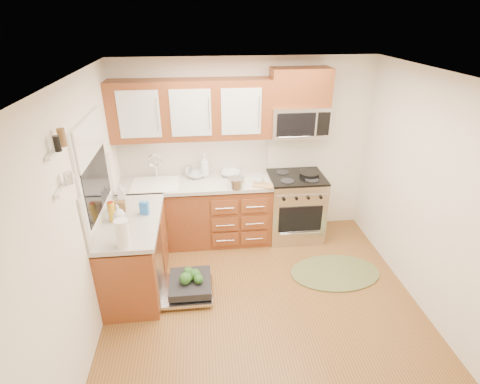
{
  "coord_description": "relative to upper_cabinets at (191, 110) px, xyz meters",
  "views": [
    {
      "loc": [
        -0.62,
        -3.2,
        3.01
      ],
      "look_at": [
        -0.18,
        0.85,
        1.03
      ],
      "focal_mm": 28.0,
      "sensor_mm": 36.0,
      "label": 1
    }
  ],
  "objects": [
    {
      "name": "microwave",
      "position": [
        1.41,
        -0.02,
        -0.18
      ],
      "size": [
        0.76,
        0.38,
        0.4
      ],
      "primitive_type": null,
      "color": "silver",
      "rests_on": "ground"
    },
    {
      "name": "countertop_left",
      "position": [
        -0.71,
        -1.05,
        -0.97
      ],
      "size": [
        0.64,
        1.27,
        0.05
      ],
      "primitive_type": "cube",
      "color": "beige",
      "rests_on": "base_cabinet_left"
    },
    {
      "name": "dishwasher",
      "position": [
        -0.13,
        -1.27,
        -1.77
      ],
      "size": [
        0.7,
        0.6,
        0.2
      ],
      "primitive_type": null,
      "color": "silver",
      "rests_on": "ground"
    },
    {
      "name": "ceiling",
      "position": [
        0.73,
        -1.57,
        0.62
      ],
      "size": [
        3.5,
        3.5,
        0.0
      ],
      "primitive_type": "plane",
      "rotation": [
        3.14,
        0.0,
        0.0
      ],
      "color": "white",
      "rests_on": "ground"
    },
    {
      "name": "stock_pot",
      "position": [
        0.54,
        -0.35,
        -0.88
      ],
      "size": [
        0.24,
        0.24,
        0.13
      ],
      "primitive_type": "cylinder",
      "rotation": [
        0.0,
        0.0,
        0.13
      ],
      "color": "silver",
      "rests_on": "countertop_back"
    },
    {
      "name": "cup",
      "position": [
        0.85,
        -0.28,
        -0.9
      ],
      "size": [
        0.16,
        0.16,
        0.1
      ],
      "primitive_type": "imported",
      "rotation": [
        0.0,
        0.0,
        0.32
      ],
      "color": "#999999",
      "rests_on": "countertop_back"
    },
    {
      "name": "wall_front",
      "position": [
        0.73,
        -3.33,
        -0.62
      ],
      "size": [
        3.5,
        0.04,
        2.5
      ],
      "primitive_type": "cube",
      "color": "white",
      "rests_on": "ground"
    },
    {
      "name": "base_cabinet_left",
      "position": [
        -0.72,
        -1.05,
        -1.45
      ],
      "size": [
        0.6,
        1.25,
        0.85
      ],
      "primitive_type": "cube",
      "color": "maroon",
      "rests_on": "ground"
    },
    {
      "name": "wall_right",
      "position": [
        2.48,
        -1.57,
        -0.62
      ],
      "size": [
        0.04,
        3.5,
        2.5
      ],
      "primitive_type": "cube",
      "color": "white",
      "rests_on": "ground"
    },
    {
      "name": "cabinet_over_mw",
      "position": [
        1.41,
        0.0,
        0.26
      ],
      "size": [
        0.76,
        0.35,
        0.47
      ],
      "primitive_type": "cube",
      "color": "maroon",
      "rests_on": "ground"
    },
    {
      "name": "sink",
      "position": [
        -0.52,
        -0.16,
        -1.07
      ],
      "size": [
        0.62,
        0.5,
        0.26
      ],
      "primitive_type": null,
      "color": "white",
      "rests_on": "ground"
    },
    {
      "name": "cutting_board",
      "position": [
        0.91,
        -0.35,
        -0.94
      ],
      "size": [
        0.32,
        0.26,
        0.02
      ],
      "primitive_type": "cube",
      "rotation": [
        0.0,
        0.0,
        -0.37
      ],
      "color": "#A37B4A",
      "rests_on": "countertop_back"
    },
    {
      "name": "bowl_b",
      "position": [
        0.02,
        0.03,
        -0.91
      ],
      "size": [
        0.31,
        0.31,
        0.08
      ],
      "primitive_type": "imported",
      "rotation": [
        0.0,
        0.0,
        0.37
      ],
      "color": "#999999",
      "rests_on": "countertop_back"
    },
    {
      "name": "wall_left",
      "position": [
        -1.02,
        -1.57,
        -0.62
      ],
      "size": [
        0.04,
        3.5,
        2.5
      ],
      "primitive_type": "cube",
      "color": "white",
      "rests_on": "ground"
    },
    {
      "name": "soap_bottle_a",
      "position": [
        0.14,
        0.04,
        -0.79
      ],
      "size": [
        0.14,
        0.14,
        0.33
      ],
      "primitive_type": "imported",
      "rotation": [
        0.0,
        0.0,
        -0.15
      ],
      "color": "#999999",
      "rests_on": "countertop_back"
    },
    {
      "name": "soap_bottle_b",
      "position": [
        -0.9,
        -0.52,
        -0.86
      ],
      "size": [
        0.09,
        0.09,
        0.18
      ],
      "primitive_type": "imported",
      "rotation": [
        0.0,
        0.0,
        0.09
      ],
      "color": "#999999",
      "rests_on": "countertop_left"
    },
    {
      "name": "wall_back",
      "position": [
        0.73,
        0.18,
        -0.62
      ],
      "size": [
        3.5,
        0.04,
        2.5
      ],
      "primitive_type": "cube",
      "color": "white",
      "rests_on": "ground"
    },
    {
      "name": "floor",
      "position": [
        0.73,
        -1.57,
        -1.88
      ],
      "size": [
        3.5,
        3.5,
        0.0
      ],
      "primitive_type": "plane",
      "color": "brown",
      "rests_on": "ground"
    },
    {
      "name": "blue_carton",
      "position": [
        -0.57,
        -0.96,
        -0.87
      ],
      "size": [
        0.11,
        0.08,
        0.15
      ],
      "primitive_type": "cube",
      "rotation": [
        0.0,
        0.0,
        -0.26
      ],
      "color": "blue",
      "rests_on": "countertop_left"
    },
    {
      "name": "shelf_upper",
      "position": [
        -0.99,
        -1.92,
        0.17
      ],
      "size": [
        0.04,
        0.4,
        0.03
      ],
      "primitive_type": "cube",
      "color": "white",
      "rests_on": "ground"
    },
    {
      "name": "countertop_back",
      "position": [
        0.0,
        -0.14,
        -0.97
      ],
      "size": [
        2.07,
        0.64,
        0.05
      ],
      "primitive_type": "cube",
      "color": "beige",
      "rests_on": "base_cabinet_back"
    },
    {
      "name": "skillet",
      "position": [
        1.58,
        -0.16,
        -0.9
      ],
      "size": [
        0.3,
        0.3,
        0.05
      ],
      "primitive_type": "cylinder",
      "rotation": [
        0.0,
        0.0,
        0.13
      ],
      "color": "black",
      "rests_on": "range"
    },
    {
      "name": "backsplash_left",
      "position": [
        -1.01,
        -1.05,
        -0.67
      ],
      "size": [
        0.02,
        1.25,
        0.57
      ],
      "primitive_type": "cube",
      "color": "beige",
      "rests_on": "ground"
    },
    {
      "name": "shelf_lower",
      "position": [
        -0.99,
        -1.92,
        -0.12
      ],
      "size": [
        0.04,
        0.4,
        0.03
      ],
      "primitive_type": "cube",
      "color": "white",
      "rests_on": "ground"
    },
    {
      "name": "soap_bottle_c",
      "position": [
        -0.84,
        -1.06,
        -0.86
      ],
      "size": [
        0.18,
        0.18,
        0.19
      ],
      "primitive_type": "imported",
      "rotation": [
        0.0,
        0.0,
        0.24
      ],
      "color": "#999999",
      "rests_on": "countertop_left"
    },
    {
      "name": "bowl_a",
      "position": [
        0.5,
        0.03,
        -0.92
      ],
      "size": [
        0.31,
        0.31,
        0.06
      ],
      "primitive_type": "imported",
      "rotation": [
        0.0,
        0.0,
        -0.2
      ],
      "color": "#999999",
      "rests_on": "countertop_back"
    },
    {
      "name": "red_bottle",
      "position": [
        -0.9,
        -1.08,
        -0.83
      ],
      "size": [
        0.07,
        0.07,
        0.24
      ],
      "primitive_type": "cylinder",
      "rotation": [
        0.0,
        0.0,
        -0.21
      ],
      "color": "#AE240E",
      "rests_on": "countertop_left"
    },
    {
      "name": "window",
      "position": [
        -1.01,
        -1.07,
        -0.32
      ],
      "size": [
        0.03,
        1.05,
        1.05
      ],
      "primitive_type": null,
      "color": "white",
      "rests_on": "ground"
    },
    {
      "name": "range",
      "position": [
        1.41,
        -0.15,
        -1.4
      ],
      "size": [
        0.76,
        0.64,
        0.95
      ],
      "primitive_type": null,
      "color": "silver",
      "rests_on": "ground"
    },
    {
      "name": "rug",
      "position": [
        1.72,
        -1.1,
        -1.86
      ],
      "size": [
        1.27,
        0.97,
        0.02
      ],
      "primitive_type": null,
      "rotation": [
        0.0,
        0.0,
        -0.22
      ],
      "color": "olive",
      "rests_on": "ground"
    },
    {
      "name": "upper_cabinets",
      "position": [
        0.0,
        0.0,
        0.0
      ],
      "size": [
        2.05,
        0.35,
        0.75
      ],
      "primitive_type": null,
      "color": "maroon",
      "rests_on": "ground"
    },
    {
      "name": "wooden_box",
      "position": [
        -0.85,
        -0.86,
        -0.89
      ],
      "size": [
        0.13,
        0.09,
        0.12
      ],
      "primitive_type": "cube",
      "rotation": [
        0.0,
        0.0,
        0.06
      ],
      "color": "brown",
      "rests_on": "countertop_left"
    },
    {
      "name": "canister",
      "position": [
        -0.09,
        0.07,
        -0.87
      ],
      "size": [
        0.13,
        0.13,
        0.16
      ],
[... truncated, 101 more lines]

